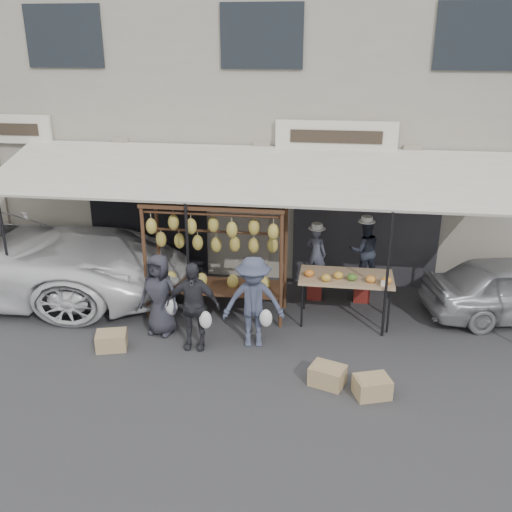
{
  "coord_description": "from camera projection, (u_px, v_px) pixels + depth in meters",
  "views": [
    {
      "loc": [
        1.58,
        -8.06,
        4.95
      ],
      "look_at": [
        0.19,
        1.4,
        1.3
      ],
      "focal_mm": 40.0,
      "sensor_mm": 36.0,
      "label": 1
    }
  ],
  "objects": [
    {
      "name": "crate_near_a",
      "position": [
        327.0,
        375.0,
        8.68
      ],
      "size": [
        0.61,
        0.53,
        0.3
      ],
      "primitive_type": "cube",
      "rotation": [
        0.0,
        0.0,
        -0.34
      ],
      "color": "tan",
      "rests_on": "ground_plane"
    },
    {
      "name": "banana_rack",
      "position": [
        215.0,
        237.0,
        10.42
      ],
      "size": [
        2.6,
        0.9,
        2.24
      ],
      "color": "black",
      "rests_on": "ground_plane"
    },
    {
      "name": "stool_right",
      "position": [
        362.0,
        290.0,
        11.46
      ],
      "size": [
        0.37,
        0.37,
        0.45
      ],
      "primitive_type": "cube",
      "rotation": [
        0.0,
        0.0,
        0.19
      ],
      "color": "maroon",
      "rests_on": "ground_plane"
    },
    {
      "name": "ground_plane",
      "position": [
        232.0,
        358.0,
        9.43
      ],
      "size": [
        90.0,
        90.0,
        0.0
      ],
      "primitive_type": "plane",
      "color": "#2D2D30"
    },
    {
      "name": "customer_mid",
      "position": [
        193.0,
        306.0,
        9.53
      ],
      "size": [
        0.92,
        0.41,
        1.54
      ],
      "primitive_type": "imported",
      "rotation": [
        0.0,
        0.0,
        0.03
      ],
      "color": "#2D2D33",
      "rests_on": "ground_plane"
    },
    {
      "name": "stool_left",
      "position": [
        315.0,
        288.0,
        11.57
      ],
      "size": [
        0.34,
        0.34,
        0.41
      ],
      "primitive_type": "cube",
      "rotation": [
        0.0,
        0.0,
        -0.17
      ],
      "color": "maroon",
      "rests_on": "ground_plane"
    },
    {
      "name": "produce_table",
      "position": [
        346.0,
        278.0,
        10.36
      ],
      "size": [
        1.7,
        0.9,
        1.04
      ],
      "color": "tan",
      "rests_on": "ground_plane"
    },
    {
      "name": "vendor_left",
      "position": [
        316.0,
        254.0,
        11.3
      ],
      "size": [
        0.47,
        0.38,
        1.11
      ],
      "primitive_type": "imported",
      "rotation": [
        0.0,
        0.0,
        2.8
      ],
      "color": "#494C5D",
      "rests_on": "stool_left"
    },
    {
      "name": "crate_near_b",
      "position": [
        372.0,
        387.0,
        8.4
      ],
      "size": [
        0.6,
        0.53,
        0.3
      ],
      "primitive_type": "cube",
      "rotation": [
        0.0,
        0.0,
        0.34
      ],
      "color": "tan",
      "rests_on": "ground_plane"
    },
    {
      "name": "awning",
      "position": [
        253.0,
        175.0,
        10.62
      ],
      "size": [
        10.0,
        2.35,
        2.92
      ],
      "color": "beige",
      "rests_on": "ground_plane"
    },
    {
      "name": "shophouse",
      "position": [
        278.0,
        95.0,
        14.13
      ],
      "size": [
        24.0,
        6.15,
        7.3
      ],
      "color": "#9D9785",
      "rests_on": "ground_plane"
    },
    {
      "name": "customer_right",
      "position": [
        253.0,
        302.0,
        9.58
      ],
      "size": [
        1.12,
        0.76,
        1.61
      ],
      "primitive_type": "imported",
      "rotation": [
        0.0,
        0.0,
        0.16
      ],
      "color": "#3D435A",
      "rests_on": "ground_plane"
    },
    {
      "name": "customer_left",
      "position": [
        160.0,
        295.0,
        10.01
      ],
      "size": [
        0.81,
        0.61,
        1.49
      ],
      "primitive_type": "imported",
      "rotation": [
        0.0,
        0.0,
        -0.2
      ],
      "color": "#292932",
      "rests_on": "ground_plane"
    },
    {
      "name": "crate_far",
      "position": [
        112.0,
        341.0,
        9.68
      ],
      "size": [
        0.59,
        0.51,
        0.3
      ],
      "primitive_type": "cube",
      "rotation": [
        0.0,
        0.0,
        0.28
      ],
      "color": "tan",
      "rests_on": "ground_plane"
    },
    {
      "name": "vendor_right",
      "position": [
        365.0,
        251.0,
        11.16
      ],
      "size": [
        0.7,
        0.6,
        1.25
      ],
      "primitive_type": "imported",
      "rotation": [
        0.0,
        0.0,
        3.37
      ],
      "color": "#232834",
      "rests_on": "stool_right"
    }
  ]
}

